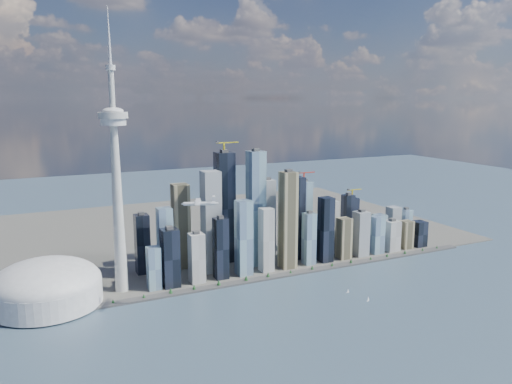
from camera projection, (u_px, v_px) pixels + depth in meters
name	position (u px, v px, depth m)	size (l,w,h in m)	color
ground	(332.00, 325.00, 863.72)	(4000.00, 4000.00, 0.00)	#324357
seawall	(267.00, 278.00, 1085.38)	(1100.00, 22.00, 4.00)	#383838
land	(200.00, 230.00, 1485.13)	(1400.00, 900.00, 3.00)	#4C4C47
shoreline_trees	(267.00, 275.00, 1084.13)	(960.53, 7.20, 8.80)	#3F2D1E
skyscraper_cluster	(274.00, 227.00, 1171.33)	(736.00, 142.00, 287.36)	black
needle_tower	(116.00, 177.00, 969.20)	(56.00, 56.00, 550.50)	#A9A9A4
dome_stadium	(47.00, 286.00, 937.73)	(200.00, 200.00, 86.00)	#BABABA
airplane	(200.00, 203.00, 879.94)	(64.76, 57.95, 16.27)	silver
sailboat_west	(368.00, 299.00, 965.79)	(7.03, 3.54, 9.79)	white
sailboat_east	(348.00, 291.00, 1007.39)	(6.43, 2.15, 8.90)	white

